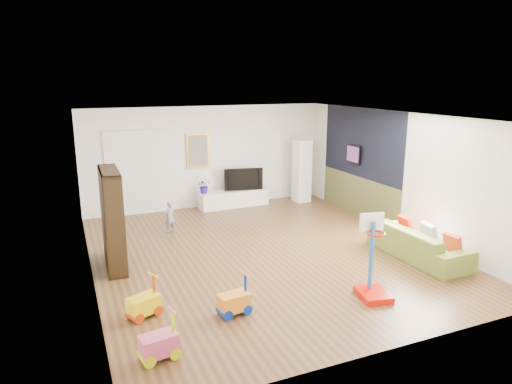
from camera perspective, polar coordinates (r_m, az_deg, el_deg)
name	(u,v)px	position (r m, az deg, el deg)	size (l,w,h in m)	color
floor	(264,252)	(9.24, 0.98, -7.49)	(6.50, 7.50, 0.00)	brown
ceiling	(264,116)	(8.63, 1.06, 9.44)	(6.50, 7.50, 0.00)	white
wall_back	(207,157)	(12.29, -6.15, 4.36)	(6.50, 0.00, 2.70)	white
wall_front	(391,252)	(5.77, 16.51, -7.20)	(6.50, 0.00, 2.70)	silver
wall_left	(86,204)	(8.11, -20.44, -1.42)	(0.00, 7.50, 2.70)	silver
wall_right	(398,173)	(10.56, 17.35, 2.23)	(0.00, 7.50, 2.70)	white
navy_accent	(361,143)	(11.56, 12.99, 5.99)	(0.01, 3.20, 1.70)	black
olive_wainscot	(358,196)	(11.81, 12.64, -0.51)	(0.01, 3.20, 1.00)	brown
doorway	(135,174)	(11.90, -14.83, 2.19)	(1.45, 0.06, 2.10)	white
painting_back	(198,150)	(12.15, -7.25, 5.18)	(0.62, 0.06, 0.92)	gold
artwork_right	(353,154)	(11.72, 12.08, 4.66)	(0.04, 0.56, 0.46)	#7F3F8C
media_console	(234,198)	(12.42, -2.80, -0.80)	(1.91, 0.48, 0.44)	white
tall_cabinet	(302,171)	(12.84, 5.74, 2.64)	(0.41, 0.41, 1.75)	white
bookshelf	(112,219)	(8.66, -17.52, -3.26)	(0.33, 1.25, 1.82)	black
sofa	(418,243)	(9.37, 19.59, -6.03)	(2.08, 0.81, 0.61)	olive
basketball_hoop	(376,258)	(7.40, 14.75, -7.96)	(0.46, 0.56, 1.35)	red
ride_on_yellow	(143,298)	(6.96, -13.92, -12.70)	(0.45, 0.28, 0.60)	yellow
ride_on_orange	(234,295)	(6.84, -2.79, -12.77)	(0.45, 0.28, 0.60)	orange
ride_on_pink	(158,337)	(5.98, -12.11, -17.26)	(0.46, 0.28, 0.61)	#D44E7D
child	(170,217)	(10.43, -10.74, -3.10)	(0.27, 0.18, 0.73)	gray
tv	(243,179)	(12.41, -1.66, 1.70)	(1.06, 0.14, 0.61)	black
vase_plant	(204,186)	(12.10, -6.49, 0.79)	(0.36, 0.31, 0.40)	navy
pillow_left	(452,243)	(9.04, 23.34, -5.93)	(0.09, 0.35, 0.35)	red
pillow_center	(429,233)	(9.44, 20.81, -4.87)	(0.10, 0.40, 0.40)	white
pillow_right	(405,225)	(9.84, 18.16, -3.89)	(0.09, 0.35, 0.35)	#AB1502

